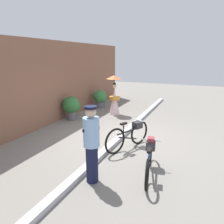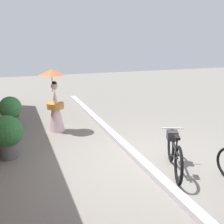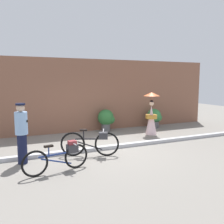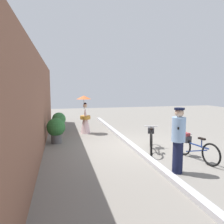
# 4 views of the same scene
# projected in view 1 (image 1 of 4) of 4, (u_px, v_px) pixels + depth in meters

# --- Properties ---
(ground_plane) EXTENTS (30.00, 30.00, 0.00)m
(ground_plane) POSITION_uv_depth(u_px,v_px,m) (120.00, 139.00, 7.10)
(ground_plane) COLOR gray
(building_wall) EXTENTS (14.00, 0.40, 3.25)m
(building_wall) POSITION_uv_depth(u_px,v_px,m) (37.00, 84.00, 7.98)
(building_wall) COLOR brown
(building_wall) RESTS_ON ground_plane
(sidewalk_curb) EXTENTS (14.00, 0.20, 0.12)m
(sidewalk_curb) POSITION_uv_depth(u_px,v_px,m) (120.00, 137.00, 7.09)
(sidewalk_curb) COLOR #B2B2B7
(sidewalk_curb) RESTS_ON ground_plane
(bicycle_near_officer) EXTENTS (1.72, 0.50, 0.76)m
(bicycle_near_officer) POSITION_uv_depth(u_px,v_px,m) (149.00, 157.00, 4.94)
(bicycle_near_officer) COLOR black
(bicycle_near_officer) RESTS_ON ground_plane
(bicycle_far_side) EXTENTS (1.67, 0.77, 0.84)m
(bicycle_far_side) POSITION_uv_depth(u_px,v_px,m) (129.00, 134.00, 6.30)
(bicycle_far_side) COLOR black
(bicycle_far_side) RESTS_ON ground_plane
(person_officer) EXTENTS (0.34, 0.34, 1.69)m
(person_officer) POSITION_uv_depth(u_px,v_px,m) (92.00, 143.00, 4.48)
(person_officer) COLOR #141938
(person_officer) RESTS_ON ground_plane
(person_with_parasol) EXTENTS (0.69, 0.69, 1.80)m
(person_with_parasol) POSITION_uv_depth(u_px,v_px,m) (114.00, 96.00, 9.90)
(person_with_parasol) COLOR silver
(person_with_parasol) RESTS_ON ground_plane
(potted_plant_by_door) EXTENTS (0.74, 0.72, 1.00)m
(potted_plant_by_door) POSITION_uv_depth(u_px,v_px,m) (72.00, 106.00, 9.13)
(potted_plant_by_door) COLOR #59595B
(potted_plant_by_door) RESTS_ON ground_plane
(potted_plant_small) EXTENTS (0.70, 0.69, 0.92)m
(potted_plant_small) POSITION_uv_depth(u_px,v_px,m) (100.00, 98.00, 11.33)
(potted_plant_small) COLOR #59595B
(potted_plant_small) RESTS_ON ground_plane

